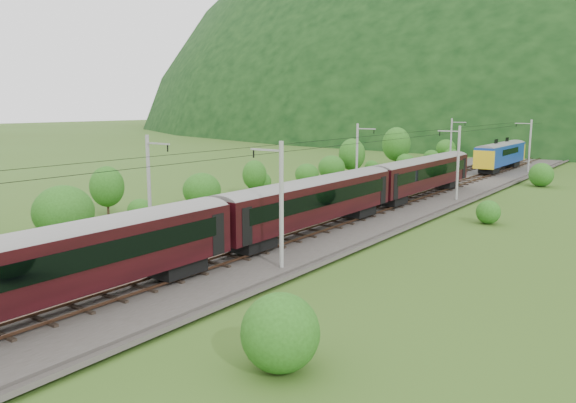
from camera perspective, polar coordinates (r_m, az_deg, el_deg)
The scene contains 14 objects.
ground at distance 39.85m, azimuth -7.87°, elevation -5.56°, with size 600.00×600.00×0.00m, color #375319.
railbed at distance 47.30m, azimuth 0.53°, elevation -2.83°, with size 14.00×220.00×0.30m, color #38332D.
track_left at distance 48.65m, azimuth -1.78°, elevation -2.22°, with size 2.40×220.00×0.27m.
track_right at distance 45.94m, azimuth 2.97°, elevation -2.94°, with size 2.40×220.00×0.27m.
catenary_left at distance 68.35m, azimuth 7.07°, elevation 4.68°, with size 2.54×192.28×8.00m.
catenary_right at distance 63.38m, azimuth 16.83°, elevation 3.95°, with size 2.54×192.28×8.00m.
overhead_wires at distance 46.29m, azimuth 0.54°, elevation 5.59°, with size 4.83×198.00×0.03m.
mountain_ridge at distance 359.14m, azimuth 11.92°, elevation 7.88°, with size 336.00×280.00×132.00m, color black.
train at distance 44.81m, azimuth 2.55°, elevation 0.80°, with size 2.94×117.40×5.12m.
hazard_post_near at distance 75.83m, azimuth 14.76°, elevation 2.34°, with size 0.17×0.17×1.58m, color red.
hazard_post_far at distance 62.17m, azimuth 10.61°, elevation 0.91°, with size 0.17×0.17×1.56m, color red.
signal at distance 80.91m, azimuth 13.79°, elevation 3.11°, with size 0.22×0.22×2.02m.
vegetation_left at distance 59.95m, azimuth -7.15°, elevation 2.01°, with size 12.44×147.40×6.82m.
vegetation_right at distance 43.10m, azimuth 16.27°, elevation -2.91°, with size 6.36×90.75×2.86m.
Camera 1 is at (26.74, -27.63, 10.46)m, focal length 35.00 mm.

